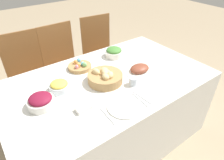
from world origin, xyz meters
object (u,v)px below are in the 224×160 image
at_px(ham_platter, 140,69).
at_px(butter_dish, 83,108).
at_px(green_salad_bowl, 114,52).
at_px(drinking_cup, 133,81).
at_px(dinner_plate, 124,107).
at_px(knife, 140,99).
at_px(fork, 107,116).
at_px(chair_far_left, 28,74).
at_px(bread_basket, 105,77).
at_px(beet_salad_bowl, 41,101).
at_px(chair_far_right, 100,51).
at_px(spoon, 142,98).
at_px(pineapple_bowl, 59,86).
at_px(chair_far_center, 63,62).
at_px(egg_basket, 80,66).

xyz_separation_m(ham_platter, butter_dish, (-0.68, -0.15, -0.01)).
xyz_separation_m(green_salad_bowl, drinking_cup, (-0.17, -0.50, -0.01)).
distance_m(dinner_plate, drinking_cup, 0.30).
bearing_deg(knife, fork, -176.58).
bearing_deg(chair_far_left, bread_basket, -62.81).
bearing_deg(dinner_plate, knife, 0.00).
relative_size(beet_salad_bowl, knife, 1.01).
distance_m(chair_far_left, ham_platter, 1.28).
bearing_deg(knife, bread_basket, 105.46).
relative_size(chair_far_right, drinking_cup, 13.57).
bearing_deg(ham_platter, green_salad_bowl, 92.10).
height_order(chair_far_right, spoon, chair_far_right).
bearing_deg(spoon, dinner_plate, 176.58).
bearing_deg(pineapple_bowl, chair_far_left, 94.37).
bearing_deg(chair_far_center, chair_far_left, 178.92).
relative_size(pineapple_bowl, fork, 0.84).
height_order(green_salad_bowl, beet_salad_bowl, green_salad_bowl).
xyz_separation_m(chair_far_right, chair_far_center, (-0.55, 0.00, 0.00)).
bearing_deg(chair_far_left, pineapple_bowl, -83.11).
bearing_deg(dinner_plate, chair_far_center, 86.45).
bearing_deg(chair_far_right, fork, -115.29).
xyz_separation_m(bread_basket, ham_platter, (0.35, -0.05, -0.02)).
bearing_deg(beet_salad_bowl, egg_basket, 32.72).
bearing_deg(butter_dish, knife, -20.53).
height_order(chair_far_center, egg_basket, chair_far_center).
distance_m(ham_platter, beet_salad_bowl, 0.91).
height_order(bread_basket, dinner_plate, bread_basket).
bearing_deg(butter_dish, chair_far_right, 52.09).
relative_size(chair_far_left, drinking_cup, 13.57).
distance_m(chair_far_left, drinking_cup, 1.28).
height_order(chair_far_right, green_salad_bowl, chair_far_right).
relative_size(bread_basket, green_salad_bowl, 1.60).
bearing_deg(pineapple_bowl, chair_far_center, 65.52).
bearing_deg(chair_far_left, beet_salad_bowl, -95.25).
bearing_deg(egg_basket, drinking_cup, -64.94).
relative_size(bread_basket, pineapple_bowl, 1.84).
bearing_deg(dinner_plate, egg_basket, 89.48).
distance_m(beet_salad_bowl, dinner_plate, 0.60).
distance_m(fork, knife, 0.30).
bearing_deg(pineapple_bowl, spoon, -45.09).
bearing_deg(beet_salad_bowl, green_salad_bowl, 19.41).
bearing_deg(butter_dish, drinking_cup, 3.05).
height_order(chair_far_center, knife, chair_far_center).
relative_size(bread_basket, butter_dish, 2.72).
relative_size(ham_platter, green_salad_bowl, 1.57).
bearing_deg(chair_far_left, dinner_plate, -72.15).
relative_size(green_salad_bowl, drinking_cup, 2.62).
bearing_deg(egg_basket, pineapple_bowl, -145.15).
distance_m(knife, butter_dish, 0.43).
bearing_deg(green_salad_bowl, egg_basket, -179.43).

